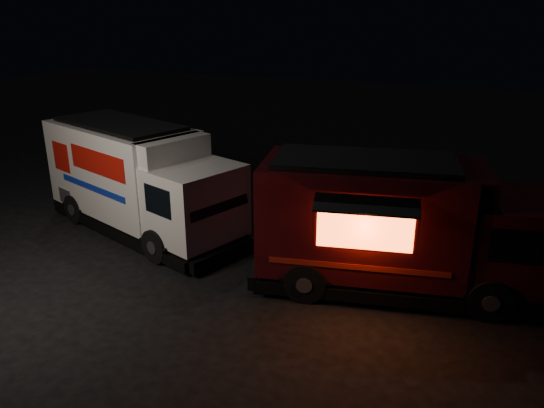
{
  "coord_description": "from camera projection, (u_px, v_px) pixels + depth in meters",
  "views": [
    {
      "loc": [
        6.62,
        -10.68,
        6.52
      ],
      "look_at": [
        1.14,
        2.0,
        1.44
      ],
      "focal_mm": 35.0,
      "sensor_mm": 36.0,
      "label": 1
    }
  ],
  "objects": [
    {
      "name": "red_truck",
      "position": [
        400.0,
        226.0,
        12.72
      ],
      "size": [
        7.42,
        4.0,
        3.27
      ],
      "primitive_type": null,
      "rotation": [
        0.0,
        0.0,
        0.21
      ],
      "color": "#3A0A0C",
      "rests_on": "ground"
    },
    {
      "name": "white_truck",
      "position": [
        142.0,
        180.0,
        16.07
      ],
      "size": [
        7.73,
        4.7,
        3.31
      ],
      "primitive_type": null,
      "rotation": [
        0.0,
        0.0,
        -0.33
      ],
      "color": "silver",
      "rests_on": "ground"
    },
    {
      "name": "ground",
      "position": [
        202.0,
        273.0,
        13.92
      ],
      "size": [
        80.0,
        80.0,
        0.0
      ],
      "primitive_type": "plane",
      "color": "black",
      "rests_on": "ground"
    }
  ]
}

